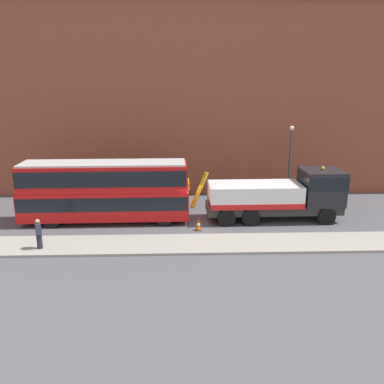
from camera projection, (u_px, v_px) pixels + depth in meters
ground_plane at (197, 221)px, 26.85m from camera, size 120.00×120.00×0.00m
near_kerb at (201, 244)px, 22.79m from camera, size 60.00×2.80×0.15m
building_facade at (194, 95)px, 31.50m from camera, size 60.00×1.50×16.00m
recovery_tow_truck at (281, 195)px, 26.61m from camera, size 10.16×2.75×3.67m
double_decker_bus at (105, 189)px, 26.10m from camera, size 11.07×2.68×4.06m
pedestrian_onlooker at (39, 234)px, 21.80m from camera, size 0.42×0.48×1.71m
traffic_cone_near_bus at (198, 225)px, 25.01m from camera, size 0.36×0.36×0.72m
street_lamp at (290, 156)px, 30.86m from camera, size 0.36×0.36×5.83m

